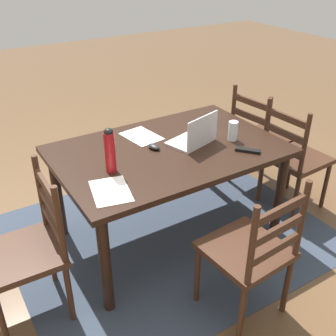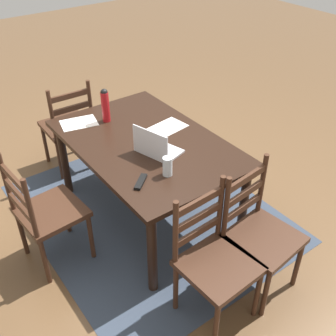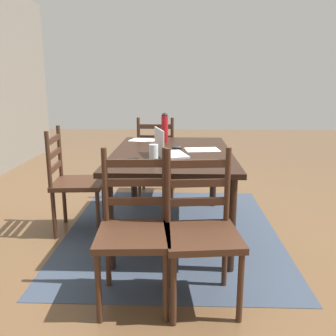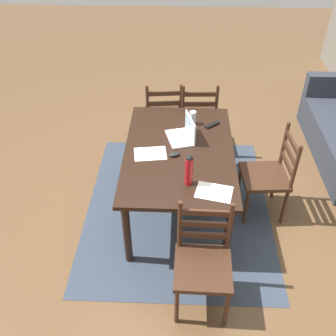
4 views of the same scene
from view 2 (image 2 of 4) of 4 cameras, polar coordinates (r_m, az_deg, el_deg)
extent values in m
plane|color=brown|center=(3.69, -2.73, -6.20)|extent=(14.00, 14.00, 0.00)
cube|color=#333D4C|center=(3.69, -2.73, -6.17)|extent=(2.30, 1.90, 0.01)
cube|color=black|center=(3.25, -3.08, 3.47)|extent=(1.57, 1.03, 0.04)
cylinder|color=black|center=(3.27, 10.47, -5.04)|extent=(0.07, 0.07, 0.71)
cylinder|color=black|center=(4.15, -3.34, 5.06)|extent=(0.07, 0.07, 0.71)
cylinder|color=black|center=(2.85, -2.22, -11.84)|extent=(0.07, 0.07, 0.71)
cylinder|color=black|center=(3.83, -14.23, 1.05)|extent=(0.07, 0.07, 0.71)
cube|color=#3D2316|center=(4.18, -13.91, 5.72)|extent=(0.45, 0.45, 0.04)
cylinder|color=#3D2316|center=(4.40, -16.71, 3.27)|extent=(0.04, 0.04, 0.43)
cylinder|color=#3D2316|center=(4.51, -12.25, 4.80)|extent=(0.04, 0.04, 0.43)
cylinder|color=#3D2316|center=(4.09, -14.81, 1.01)|extent=(0.04, 0.04, 0.43)
cylinder|color=#3D2316|center=(4.20, -10.08, 2.70)|extent=(0.04, 0.04, 0.43)
cylinder|color=#3D2316|center=(3.84, -15.83, 6.93)|extent=(0.04, 0.04, 0.50)
cylinder|color=#3D2316|center=(3.96, -10.73, 8.56)|extent=(0.04, 0.04, 0.50)
cube|color=#3D2316|center=(3.94, -13.05, 6.47)|extent=(0.03, 0.36, 0.05)
cube|color=#3D2316|center=(3.89, -13.29, 8.09)|extent=(0.03, 0.36, 0.05)
cube|color=#3D2316|center=(3.83, -13.54, 9.75)|extent=(0.03, 0.36, 0.05)
cube|color=#3D2316|center=(2.66, 7.07, -13.44)|extent=(0.46, 0.46, 0.04)
cylinder|color=#3D2316|center=(2.87, 12.32, -16.74)|extent=(0.04, 0.04, 0.43)
cylinder|color=#3D2316|center=(2.68, 6.70, -21.07)|extent=(0.04, 0.04, 0.43)
cylinder|color=#3D2316|center=(3.02, 6.74, -12.57)|extent=(0.04, 0.04, 0.43)
cylinder|color=#3D2316|center=(2.84, 1.08, -16.26)|extent=(0.04, 0.04, 0.43)
cylinder|color=#3D2316|center=(2.69, 7.29, -5.47)|extent=(0.04, 0.04, 0.50)
cylinder|color=#3D2316|center=(2.49, 1.05, -9.14)|extent=(0.04, 0.04, 0.50)
cube|color=#3D2316|center=(2.65, 4.21, -8.84)|extent=(0.04, 0.36, 0.05)
cube|color=#3D2316|center=(2.56, 4.33, -6.84)|extent=(0.04, 0.36, 0.05)
cube|color=#3D2316|center=(2.48, 4.45, -4.69)|extent=(0.04, 0.36, 0.05)
cube|color=#3D2316|center=(3.13, -15.93, -5.85)|extent=(0.47, 0.47, 0.04)
cylinder|color=#3D2316|center=(3.47, -13.99, -5.90)|extent=(0.04, 0.04, 0.43)
cylinder|color=#3D2316|center=(3.21, -10.68, -9.37)|extent=(0.04, 0.04, 0.43)
cylinder|color=#3D2316|center=(3.38, -19.64, -8.50)|extent=(0.04, 0.04, 0.43)
cylinder|color=#3D2316|center=(3.11, -16.73, -12.35)|extent=(0.04, 0.04, 0.43)
cylinder|color=#3D2316|center=(3.08, -21.55, -1.99)|extent=(0.04, 0.04, 0.50)
cylinder|color=#3D2316|center=(2.78, -18.58, -5.64)|extent=(0.04, 0.04, 0.50)
cube|color=#3D2316|center=(2.99, -19.76, -5.22)|extent=(0.36, 0.05, 0.05)
cube|color=#3D2316|center=(2.91, -20.24, -3.34)|extent=(0.36, 0.05, 0.05)
cube|color=#3D2316|center=(2.84, -20.75, -1.37)|extent=(0.36, 0.05, 0.05)
cube|color=#3D2316|center=(2.89, 13.22, -9.55)|extent=(0.49, 0.49, 0.04)
cylinder|color=#3D2316|center=(3.11, 17.60, -12.55)|extent=(0.04, 0.04, 0.43)
cylinder|color=#3D2316|center=(2.88, 13.40, -16.64)|extent=(0.04, 0.04, 0.43)
cylinder|color=#3D2316|center=(3.24, 11.95, -9.17)|extent=(0.04, 0.04, 0.43)
cylinder|color=#3D2316|center=(3.01, 7.47, -12.74)|extent=(0.04, 0.04, 0.43)
cylinder|color=#3D2316|center=(2.93, 12.93, -2.26)|extent=(0.04, 0.04, 0.50)
cylinder|color=#3D2316|center=(2.68, 8.09, -5.65)|extent=(0.04, 0.04, 0.50)
cube|color=#3D2316|center=(2.86, 10.41, -5.44)|extent=(0.06, 0.36, 0.05)
cube|color=#3D2316|center=(2.78, 10.68, -3.48)|extent=(0.06, 0.36, 0.05)
cube|color=#3D2316|center=(2.71, 10.96, -1.42)|extent=(0.06, 0.36, 0.05)
cube|color=silver|center=(3.11, -1.21, 2.49)|extent=(0.37, 0.30, 0.02)
cube|color=silver|center=(2.98, -2.51, 3.44)|extent=(0.31, 0.10, 0.21)
cube|color=#A5CCEA|center=(2.98, -2.43, 3.49)|extent=(0.29, 0.09, 0.19)
cylinder|color=#A81419|center=(3.50, -8.69, 8.41)|extent=(0.07, 0.07, 0.26)
sphere|color=black|center=(3.45, -8.89, 10.36)|extent=(0.06, 0.06, 0.06)
cylinder|color=silver|center=(2.82, -0.07, 0.23)|extent=(0.07, 0.07, 0.14)
ellipsoid|color=black|center=(3.32, -3.38, 4.92)|extent=(0.08, 0.11, 0.03)
cube|color=black|center=(2.79, -3.81, -1.92)|extent=(0.14, 0.16, 0.02)
cube|color=white|center=(3.42, -0.02, 5.69)|extent=(0.25, 0.32, 0.00)
cube|color=white|center=(3.57, -12.29, 6.14)|extent=(0.27, 0.34, 0.00)
camera|label=1|loc=(3.73, -48.92, 17.66)|focal=43.14mm
camera|label=3|loc=(2.06, 63.64, -20.33)|focal=38.75mm
camera|label=4|loc=(5.50, -26.17, 37.49)|focal=41.43mm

